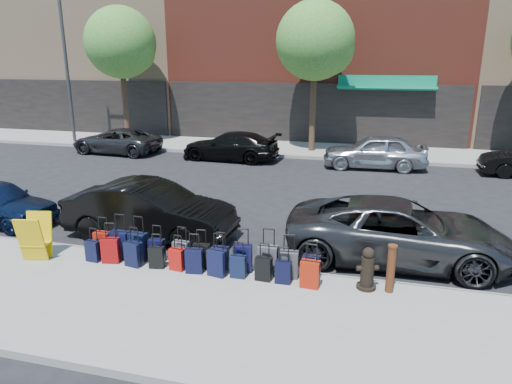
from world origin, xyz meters
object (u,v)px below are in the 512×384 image
(car_far_0, at_px, (117,141))
(car_far_1, at_px, (230,146))
(display_rack, at_px, (35,237))
(car_far_2, at_px, (375,151))
(fire_hydrant, at_px, (367,270))
(suitcase_front_5, at_px, (201,256))
(car_near_2, at_px, (399,231))
(tree_left, at_px, (123,45))
(bollard, at_px, (391,268))
(streetlight, at_px, (69,59))
(tree_center, at_px, (318,43))
(car_near_1, at_px, (150,211))

(car_far_0, height_order, car_far_1, car_far_1)
(display_rack, height_order, car_far_2, car_far_2)
(display_rack, bearing_deg, fire_hydrant, -8.33)
(suitcase_front_5, height_order, car_far_1, car_far_1)
(car_far_0, relative_size, car_far_1, 0.98)
(fire_hydrant, height_order, car_near_2, car_near_2)
(tree_left, bearing_deg, car_far_2, -11.25)
(tree_left, relative_size, fire_hydrant, 8.16)
(suitcase_front_5, bearing_deg, car_near_2, 16.85)
(tree_left, bearing_deg, bollard, -45.96)
(car_near_2, bearing_deg, tree_left, 48.16)
(streetlight, bearing_deg, car_far_0, -26.74)
(display_rack, relative_size, car_far_0, 0.23)
(car_near_2, height_order, car_far_1, car_near_2)
(fire_hydrant, height_order, bollard, bollard)
(tree_center, xyz_separation_m, fire_hydrant, (3.01, -14.40, -4.85))
(car_near_1, bearing_deg, car_far_1, 7.31)
(suitcase_front_5, bearing_deg, streetlight, 126.38)
(fire_hydrant, height_order, car_far_0, car_far_0)
(suitcase_front_5, bearing_deg, display_rack, -179.06)
(suitcase_front_5, bearing_deg, car_near_1, 134.38)
(streetlight, distance_m, display_rack, 17.22)
(suitcase_front_5, relative_size, bollard, 0.88)
(tree_left, height_order, tree_center, same)
(streetlight, height_order, car_far_1, streetlight)
(display_rack, relative_size, car_far_1, 0.23)
(tree_center, distance_m, car_near_2, 13.80)
(streetlight, relative_size, display_rack, 7.47)
(streetlight, distance_m, suitcase_front_5, 19.20)
(suitcase_front_5, bearing_deg, car_far_1, 97.79)
(car_far_0, bearing_deg, car_near_1, 39.22)
(streetlight, height_order, car_far_2, streetlight)
(tree_left, distance_m, streetlight, 3.11)
(fire_hydrant, bearing_deg, car_near_1, 144.17)
(car_far_0, distance_m, car_far_2, 12.85)
(fire_hydrant, relative_size, car_near_2, 0.17)
(display_rack, bearing_deg, bollard, -8.78)
(fire_hydrant, xyz_separation_m, car_far_1, (-6.68, 11.76, 0.12))
(fire_hydrant, distance_m, car_near_2, 2.06)
(bollard, height_order, car_near_2, car_near_2)
(display_rack, xyz_separation_m, car_far_1, (0.83, 12.23, -0.00))
(bollard, height_order, car_near_1, car_near_1)
(car_far_1, bearing_deg, fire_hydrant, 33.02)
(display_rack, height_order, car_near_1, car_near_1)
(car_near_1, bearing_deg, tree_left, 33.49)
(bollard, relative_size, car_far_2, 0.23)
(car_far_1, relative_size, car_far_2, 1.05)
(tree_left, xyz_separation_m, car_far_1, (6.83, -2.64, -4.74))
(streetlight, height_order, car_near_2, streetlight)
(tree_center, xyz_separation_m, car_far_2, (3.02, -2.69, -4.65))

